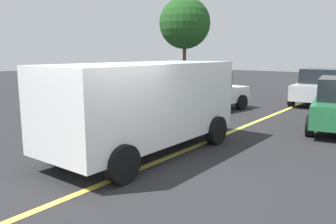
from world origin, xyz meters
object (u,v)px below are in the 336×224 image
object	(u,v)px
white_van	(145,102)
tree_centre_verge	(185,23)
car_silver_approaching	(319,86)
car_white_far_lane	(205,92)

from	to	relation	value
white_van	tree_centre_verge	size ratio (longest dim) A/B	0.86
white_van	car_silver_approaching	size ratio (longest dim) A/B	1.19
white_van	car_silver_approaching	distance (m)	11.24
white_van	car_white_far_lane	distance (m)	6.51
white_van	car_white_far_lane	size ratio (longest dim) A/B	1.28
car_silver_approaching	car_white_far_lane	bearing A→B (deg)	145.79
car_silver_approaching	white_van	bearing A→B (deg)	172.91
white_van	car_silver_approaching	world-z (taller)	white_van
tree_centre_verge	white_van	bearing A→B (deg)	-149.22
car_white_far_lane	tree_centre_verge	size ratio (longest dim) A/B	0.67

